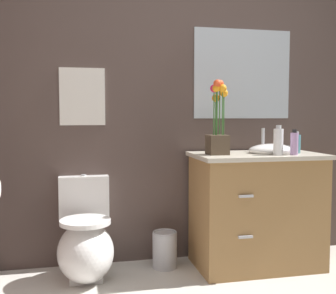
% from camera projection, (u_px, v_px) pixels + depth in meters
% --- Properties ---
extents(wall_back, '(4.55, 0.05, 2.50)m').
position_uv_depth(wall_back, '(215.00, 99.00, 3.31)').
color(wall_back, '#4C3D38').
rests_on(wall_back, ground_plane).
extents(toilet, '(0.38, 0.59, 0.69)m').
position_uv_depth(toilet, '(85.00, 244.00, 2.87)').
color(toilet, white).
rests_on(toilet, ground_plane).
extents(vanity_cabinet, '(0.94, 0.56, 1.02)m').
position_uv_depth(vanity_cabinet, '(257.00, 208.00, 3.11)').
color(vanity_cabinet, '#9E7242').
rests_on(vanity_cabinet, ground_plane).
extents(flower_vase, '(0.14, 0.14, 0.53)m').
position_uv_depth(flower_vase, '(218.00, 127.00, 2.97)').
color(flower_vase, '#4C3D2D').
rests_on(flower_vase, vanity_cabinet).
extents(soap_bottle, '(0.05, 0.05, 0.18)m').
position_uv_depth(soap_bottle, '(294.00, 143.00, 2.95)').
color(soap_bottle, '#B28CBF').
rests_on(soap_bottle, vanity_cabinet).
extents(lotion_bottle, '(0.06, 0.06, 0.16)m').
position_uv_depth(lotion_bottle, '(296.00, 143.00, 3.09)').
color(lotion_bottle, teal).
rests_on(lotion_bottle, vanity_cabinet).
extents(hand_wash_bottle, '(0.07, 0.07, 0.21)m').
position_uv_depth(hand_wash_bottle, '(278.00, 141.00, 2.93)').
color(hand_wash_bottle, white).
rests_on(hand_wash_bottle, vanity_cabinet).
extents(trash_bin, '(0.18, 0.18, 0.27)m').
position_uv_depth(trash_bin, '(165.00, 249.00, 3.09)').
color(trash_bin, '#B7B7BC').
rests_on(trash_bin, ground_plane).
extents(wall_poster, '(0.33, 0.01, 0.42)m').
position_uv_depth(wall_poster, '(82.00, 97.00, 3.06)').
color(wall_poster, silver).
extents(wall_mirror, '(0.80, 0.01, 0.70)m').
position_uv_depth(wall_mirror, '(243.00, 74.00, 3.31)').
color(wall_mirror, '#B2BCC6').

